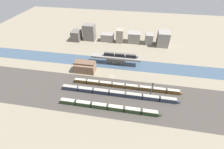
# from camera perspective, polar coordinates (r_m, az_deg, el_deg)

# --- Properties ---
(ground_plane) EXTENTS (400.00, 400.00, 0.00)m
(ground_plane) POSITION_cam_1_polar(r_m,az_deg,el_deg) (138.51, 0.10, -0.76)
(ground_plane) COLOR gray
(railbed_yard) EXTENTS (280.00, 42.00, 0.01)m
(railbed_yard) POSITION_cam_1_polar(r_m,az_deg,el_deg) (121.44, -1.82, -7.97)
(railbed_yard) COLOR #423D38
(railbed_yard) RESTS_ON ground
(river_water) EXTENTS (320.00, 19.16, 0.01)m
(river_water) POSITION_cam_1_polar(r_m,az_deg,el_deg) (155.17, 1.41, 4.24)
(river_water) COLOR #3D5166
(river_water) RESTS_ON ground
(bridge) EXTENTS (49.67, 7.36, 8.69)m
(bridge) POSITION_cam_1_polar(r_m,az_deg,el_deg) (151.78, 1.45, 6.10)
(bridge) COLOR gray
(bridge) RESTS_ON ground
(train_on_bridge) EXTENTS (34.72, 2.71, 3.68)m
(train_on_bridge) POSITION_cam_1_polar(r_m,az_deg,el_deg) (148.88, 3.40, 7.34)
(train_on_bridge) COLOR black
(train_on_bridge) RESTS_ON bridge
(train_yard_near) EXTENTS (75.38, 3.05, 4.18)m
(train_yard_near) POSITION_cam_1_polar(r_m,az_deg,el_deg) (111.08, -1.07, -12.37)
(train_yard_near) COLOR #23381E
(train_yard_near) RESTS_ON ground
(train_yard_mid) EXTENTS (95.26, 3.15, 4.12)m
(train_yard_mid) POSITION_cam_1_polar(r_m,az_deg,el_deg) (119.85, 2.66, -7.40)
(train_yard_mid) COLOR #2D384C
(train_yard_mid) RESTS_ON ground
(train_yard_far) EXTENTS (91.54, 2.72, 3.96)m
(train_yard_far) POSITION_cam_1_polar(r_m,az_deg,el_deg) (126.52, 5.48, -4.50)
(train_yard_far) COLOR brown
(train_yard_far) RESTS_ON ground
(warehouse_building) EXTENTS (19.21, 11.01, 10.73)m
(warehouse_building) POSITION_cam_1_polar(r_m,az_deg,el_deg) (144.18, -10.23, 2.94)
(warehouse_building) COLOR #937056
(warehouse_building) RESTS_ON ground
(signal_tower) EXTENTS (1.00, 0.77, 13.72)m
(signal_tower) POSITION_cam_1_polar(r_m,az_deg,el_deg) (120.04, 14.86, -5.61)
(signal_tower) COLOR #4C4C51
(signal_tower) RESTS_ON ground
(city_block_far_left) EXTENTS (10.43, 14.01, 12.44)m
(city_block_far_left) POSITION_cam_1_polar(r_m,az_deg,el_deg) (203.77, -13.39, 14.27)
(city_block_far_left) COLOR #605B56
(city_block_far_left) RESTS_ON ground
(city_block_left) EXTENTS (14.44, 11.07, 20.02)m
(city_block_left) POSITION_cam_1_polar(r_m,az_deg,el_deg) (200.30, -8.66, 15.63)
(city_block_left) COLOR slate
(city_block_left) RESTS_ON ground
(city_block_center) EXTENTS (15.53, 9.84, 9.49)m
(city_block_center) POSITION_cam_1_polar(r_m,az_deg,el_deg) (197.24, -1.78, 13.98)
(city_block_center) COLOR gray
(city_block_center) RESTS_ON ground
(city_block_right) EXTENTS (8.42, 9.42, 16.55)m
(city_block_right) POSITION_cam_1_polar(r_m,az_deg,el_deg) (192.70, 2.97, 14.47)
(city_block_right) COLOR gray
(city_block_right) RESTS_ON ground
(city_block_far_right) EXTENTS (14.84, 12.36, 12.71)m
(city_block_far_right) POSITION_cam_1_polar(r_m,az_deg,el_deg) (195.31, 8.41, 13.83)
(city_block_far_right) COLOR gray
(city_block_far_right) RESTS_ON ground
(city_block_tall) EXTENTS (9.01, 12.31, 12.64)m
(city_block_tall) POSITION_cam_1_polar(r_m,az_deg,el_deg) (195.56, 13.88, 13.13)
(city_block_tall) COLOR gray
(city_block_tall) RESTS_ON ground
(city_block_low) EXTENTS (13.32, 15.29, 17.22)m
(city_block_low) POSITION_cam_1_polar(r_m,az_deg,el_deg) (194.47, 18.84, 12.76)
(city_block_low) COLOR gray
(city_block_low) RESTS_ON ground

